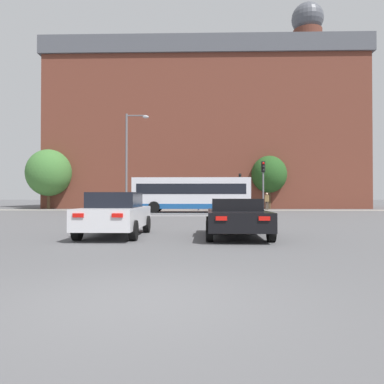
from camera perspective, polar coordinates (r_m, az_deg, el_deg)
name	(u,v)px	position (r m, az deg, el deg)	size (l,w,h in m)	color
ground_plane	(141,300)	(5.14, -7.71, -16.05)	(400.00, 400.00, 0.00)	#545456
stop_line_strip	(191,216)	(27.22, -0.22, -3.65)	(7.83, 0.30, 0.01)	silver
far_pavement	(194,210)	(39.44, 0.30, -2.77)	(68.70, 2.50, 0.01)	gray
brick_civic_building	(205,131)	(51.95, 2.06, 9.30)	(39.50, 15.83, 27.93)	brown
car_saloon_left	(115,214)	(13.28, -11.58, -3.29)	(2.00, 4.41, 1.52)	silver
car_roadster_right	(237,218)	(12.78, 6.84, -3.89)	(2.14, 4.36, 1.30)	black
bus_crossing_lead	(191,194)	(33.57, -0.09, -0.29)	(10.37, 2.77, 3.09)	silver
traffic_light_near_right	(263,179)	(28.07, 10.80, 1.96)	(0.26, 0.31, 4.00)	slate
traffic_light_far_right	(240,185)	(38.95, 7.33, 1.01)	(0.26, 0.31, 3.82)	slate
street_lamp_junction	(130,154)	(29.97, -9.44, 5.73)	(1.84, 0.36, 7.95)	slate
pedestrian_waiting	(199,200)	(38.69, 1.00, -1.29)	(0.27, 0.43, 1.75)	#333851
pedestrian_walking_east	(210,201)	(38.88, 2.79, -1.42)	(0.40, 0.46, 1.61)	brown
pedestrian_walking_west	(267,200)	(40.75, 11.34, -1.14)	(0.45, 0.34, 1.86)	brown
tree_by_building	(269,174)	(44.13, 11.67, 2.65)	(4.07, 4.07, 6.16)	#4C3823
tree_kerbside	(49,173)	(46.50, -20.98, 2.76)	(5.16, 5.16, 6.92)	#4C3823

